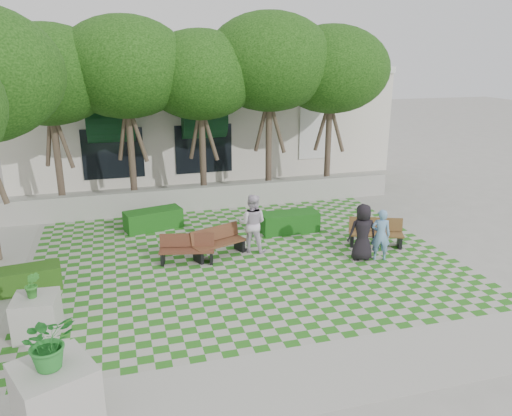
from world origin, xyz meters
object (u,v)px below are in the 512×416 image
object	(u,v)px
person_blue	(381,235)
person_dark	(363,232)
planter_front	(54,384)
hedge_midright	(290,222)
bench_mid	(218,243)
hedge_midleft	(153,219)
bench_west	(187,249)
person_white	(252,223)
hedge_west	(25,279)
planter_back	(37,314)
bench_east	(376,233)

from	to	relation	value
person_blue	person_dark	distance (m)	0.53
person_blue	planter_front	bearing A→B (deg)	50.47
hedge_midright	person_blue	xyz separation A→B (m)	(1.74, -2.97, 0.43)
bench_mid	hedge_midleft	xyz separation A→B (m)	(-1.66, 2.96, -0.08)
bench_west	person_white	xyz separation A→B (m)	(2.04, 0.31, 0.50)
bench_mid	person_blue	bearing A→B (deg)	-41.17
hedge_west	bench_west	bearing A→B (deg)	8.63
bench_mid	planter_front	xyz separation A→B (m)	(-3.97, -6.30, 0.41)
hedge_midleft	planter_back	world-z (taller)	planter_back
person_blue	person_white	world-z (taller)	person_white
bench_mid	planter_front	bearing A→B (deg)	-143.98
bench_mid	hedge_midleft	bearing A→B (deg)	97.49
bench_mid	hedge_west	xyz separation A→B (m)	(-5.22, -0.88, -0.11)
bench_mid	person_white	distance (m)	1.18
bench_west	hedge_midleft	xyz separation A→B (m)	(-0.69, 3.19, -0.06)
person_dark	bench_east	bearing A→B (deg)	-129.12
person_white	person_blue	bearing A→B (deg)	-179.13
bench_west	person_blue	xyz separation A→B (m)	(5.46, -1.35, 0.37)
hedge_west	person_white	size ratio (longest dim) A/B	0.98
person_blue	person_dark	world-z (taller)	person_dark
planter_back	bench_mid	bearing A→B (deg)	34.72
person_blue	hedge_midleft	bearing A→B (deg)	-15.06
bench_mid	person_dark	xyz separation A→B (m)	(3.99, -1.43, 0.43)
bench_mid	person_dark	size ratio (longest dim) A/B	1.03
person_dark	person_blue	bearing A→B (deg)	171.07
hedge_midright	planter_front	size ratio (longest dim) A/B	0.95
person_white	bench_west	bearing A→B (deg)	35.28
bench_west	bench_mid	bearing A→B (deg)	25.75
planter_back	person_white	size ratio (longest dim) A/B	0.83
hedge_midleft	person_blue	world-z (taller)	person_blue
bench_west	hedge_west	distance (m)	4.31
hedge_midright	person_white	world-z (taller)	person_white
bench_west	hedge_midright	bearing A→B (deg)	35.56
hedge_west	person_dark	world-z (taller)	person_dark
hedge_midright	hedge_west	bearing A→B (deg)	-164.17
person_dark	person_white	distance (m)	3.28
planter_front	planter_back	xyz separation A→B (m)	(-0.67, 3.09, -0.33)
bench_mid	person_blue	world-z (taller)	person_blue
hedge_midright	person_blue	size ratio (longest dim) A/B	1.25
bench_east	hedge_west	xyz separation A→B (m)	(-10.16, -0.32, -0.11)
bench_east	hedge_midleft	size ratio (longest dim) A/B	0.91
hedge_midleft	hedge_midright	bearing A→B (deg)	-19.62
bench_west	person_dark	bearing A→B (deg)	-1.44
bench_mid	planter_back	xyz separation A→B (m)	(-4.64, -3.21, 0.08)
person_blue	person_dark	size ratio (longest dim) A/B	0.91
hedge_midright	planter_back	size ratio (longest dim) A/B	1.30
hedge_midright	person_dark	xyz separation A→B (m)	(1.24, -2.81, 0.51)
planter_back	person_dark	distance (m)	8.82
bench_west	person_blue	size ratio (longest dim) A/B	1.07
bench_mid	bench_west	distance (m)	0.99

